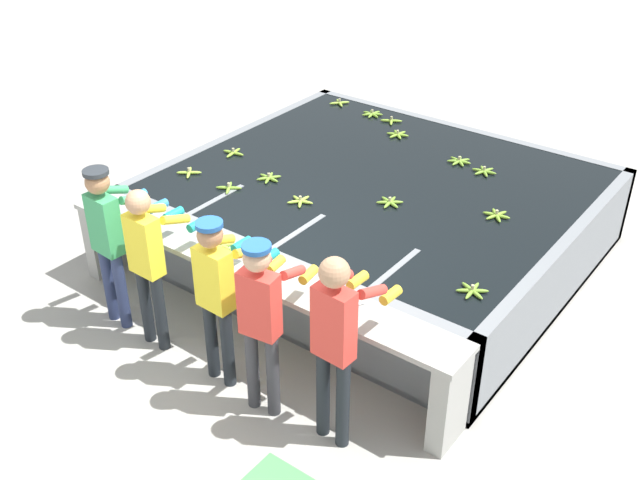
# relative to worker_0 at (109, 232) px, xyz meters

# --- Properties ---
(ground_plane) EXTENTS (80.00, 80.00, 0.00)m
(ground_plane) POSITION_rel_worker_0_xyz_m (1.26, 0.28, -1.01)
(ground_plane) COLOR #A3A099
(ground_plane) RESTS_ON ground
(wash_tank) EXTENTS (4.39, 3.87, 0.89)m
(wash_tank) POSITION_rel_worker_0_xyz_m (1.26, 2.65, -0.57)
(wash_tank) COLOR gray
(wash_tank) RESTS_ON ground
(work_ledge) EXTENTS (4.39, 0.45, 0.89)m
(work_ledge) POSITION_rel_worker_0_xyz_m (1.26, 0.50, -0.38)
(work_ledge) COLOR #9E9E99
(work_ledge) RESTS_ON ground
(worker_0) EXTENTS (0.43, 0.73, 1.67)m
(worker_0) POSITION_rel_worker_0_xyz_m (0.00, 0.00, 0.00)
(worker_0) COLOR navy
(worker_0) RESTS_ON ground
(worker_1) EXTENTS (0.41, 0.71, 1.64)m
(worker_1) POSITION_rel_worker_0_xyz_m (0.55, -0.01, -0.03)
(worker_1) COLOR #1E2328
(worker_1) RESTS_ON ground
(worker_2) EXTENTS (0.42, 0.72, 1.62)m
(worker_2) POSITION_rel_worker_0_xyz_m (1.39, -0.01, -0.04)
(worker_2) COLOR #1E2328
(worker_2) RESTS_ON ground
(worker_3) EXTENTS (0.47, 0.74, 1.64)m
(worker_3) POSITION_rel_worker_0_xyz_m (1.94, -0.07, -0.02)
(worker_3) COLOR #38383D
(worker_3) RESTS_ON ground
(worker_4) EXTENTS (0.42, 0.73, 1.73)m
(worker_4) POSITION_rel_worker_0_xyz_m (2.61, 0.01, 0.03)
(worker_4) COLOR #1E2328
(worker_4) RESTS_ON ground
(banana_bunch_floating_0) EXTENTS (0.28, 0.28, 0.08)m
(banana_bunch_floating_0) POSITION_rel_worker_0_xyz_m (2.67, 2.66, -0.11)
(banana_bunch_floating_0) COLOR #7FAD33
(banana_bunch_floating_0) RESTS_ON wash_tank
(banana_bunch_floating_1) EXTENTS (0.28, 0.28, 0.08)m
(banana_bunch_floating_1) POSITION_rel_worker_0_xyz_m (-0.46, 2.19, -0.11)
(banana_bunch_floating_1) COLOR #8CB738
(banana_bunch_floating_1) RESTS_ON wash_tank
(banana_bunch_floating_2) EXTENTS (0.25, 0.25, 0.08)m
(banana_bunch_floating_2) POSITION_rel_worker_0_xyz_m (0.12, 1.49, -0.11)
(banana_bunch_floating_2) COLOR #75A333
(banana_bunch_floating_2) RESTS_ON wash_tank
(banana_bunch_floating_3) EXTENTS (0.26, 0.26, 0.08)m
(banana_bunch_floating_3) POSITION_rel_worker_0_xyz_m (0.49, 4.14, -0.11)
(banana_bunch_floating_3) COLOR #8CB738
(banana_bunch_floating_3) RESTS_ON wash_tank
(banana_bunch_floating_4) EXTENTS (0.28, 0.28, 0.08)m
(banana_bunch_floating_4) POSITION_rel_worker_0_xyz_m (0.79, 3.81, -0.11)
(banana_bunch_floating_4) COLOR #7FAD33
(banana_bunch_floating_4) RESTS_ON wash_tank
(banana_bunch_floating_5) EXTENTS (0.27, 0.28, 0.08)m
(banana_bunch_floating_5) POSITION_rel_worker_0_xyz_m (3.08, 1.33, -0.11)
(banana_bunch_floating_5) COLOR #75A333
(banana_bunch_floating_5) RESTS_ON wash_tank
(banana_bunch_floating_6) EXTENTS (0.24, 0.24, 0.08)m
(banana_bunch_floating_6) POSITION_rel_worker_0_xyz_m (-0.49, 1.50, -0.11)
(banana_bunch_floating_6) COLOR #9EC642
(banana_bunch_floating_6) RESTS_ON wash_tank
(banana_bunch_floating_7) EXTENTS (0.28, 0.28, 0.08)m
(banana_bunch_floating_7) POSITION_rel_worker_0_xyz_m (0.16, 4.19, -0.11)
(banana_bunch_floating_7) COLOR #75A333
(banana_bunch_floating_7) RESTS_ON wash_tank
(banana_bunch_floating_8) EXTENTS (0.28, 0.28, 0.08)m
(banana_bunch_floating_8) POSITION_rel_worker_0_xyz_m (1.77, 3.58, -0.11)
(banana_bunch_floating_8) COLOR #75A333
(banana_bunch_floating_8) RESTS_ON wash_tank
(banana_bunch_floating_9) EXTENTS (0.27, 0.28, 0.08)m
(banana_bunch_floating_9) POSITION_rel_worker_0_xyz_m (1.67, 2.25, -0.11)
(banana_bunch_floating_9) COLOR #75A333
(banana_bunch_floating_9) RESTS_ON wash_tank
(banana_bunch_floating_10) EXTENTS (0.24, 0.24, 0.08)m
(banana_bunch_floating_10) POSITION_rel_worker_0_xyz_m (-0.42, 4.26, -0.11)
(banana_bunch_floating_10) COLOR #9EC642
(banana_bunch_floating_10) RESTS_ON wash_tank
(banana_bunch_floating_11) EXTENTS (0.28, 0.28, 0.08)m
(banana_bunch_floating_11) POSITION_rel_worker_0_xyz_m (2.11, 3.50, -0.11)
(banana_bunch_floating_11) COLOR #75A333
(banana_bunch_floating_11) RESTS_ON wash_tank
(banana_bunch_floating_12) EXTENTS (0.28, 0.27, 0.08)m
(banana_bunch_floating_12) POSITION_rel_worker_0_xyz_m (0.31, 1.93, -0.11)
(banana_bunch_floating_12) COLOR #75A333
(banana_bunch_floating_12) RESTS_ON wash_tank
(banana_bunch_floating_13) EXTENTS (0.28, 0.27, 0.08)m
(banana_bunch_floating_13) POSITION_rel_worker_0_xyz_m (0.91, 1.72, -0.11)
(banana_bunch_floating_13) COLOR #9EC642
(banana_bunch_floating_13) RESTS_ON wash_tank
(banana_bunch_ledge_0) EXTENTS (0.28, 0.26, 0.08)m
(banana_bunch_ledge_0) POSITION_rel_worker_0_xyz_m (0.88, 0.57, -0.10)
(banana_bunch_ledge_0) COLOR #93BC3D
(banana_bunch_ledge_0) RESTS_ON work_ledge
(knife_0) EXTENTS (0.20, 0.32, 0.02)m
(knife_0) POSITION_rel_worker_0_xyz_m (2.33, 0.44, -0.11)
(knife_0) COLOR silver
(knife_0) RESTS_ON work_ledge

